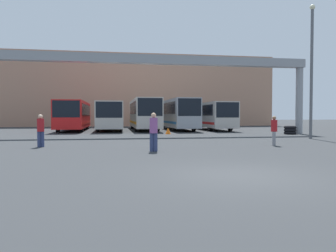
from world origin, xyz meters
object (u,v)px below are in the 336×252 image
(bus_slot_4, at_px, (212,114))
(pedestrian_mid_left, at_px, (274,130))
(pedestrian_near_center, at_px, (154,131))
(tire_stack, at_px, (290,130))
(bus_slot_1, at_px, (110,114))
(bus_slot_2, at_px, (144,113))
(pedestrian_far_center, at_px, (41,130))
(bus_slot_3, at_px, (177,113))
(bus_slot_0, at_px, (74,114))
(lamp_post, at_px, (312,67))
(traffic_cone, at_px, (168,131))

(bus_slot_4, height_order, pedestrian_mid_left, bus_slot_4)
(pedestrian_near_center, distance_m, tire_stack, 17.28)
(pedestrian_mid_left, height_order, pedestrian_near_center, pedestrian_near_center)
(bus_slot_1, relative_size, bus_slot_2, 0.95)
(bus_slot_4, height_order, pedestrian_far_center, bus_slot_4)
(bus_slot_3, bearing_deg, tire_stack, -52.28)
(bus_slot_0, distance_m, lamp_post, 23.47)
(bus_slot_1, bearing_deg, pedestrian_far_center, -100.32)
(bus_slot_4, relative_size, pedestrian_far_center, 6.03)
(pedestrian_near_center, distance_m, lamp_post, 13.89)
(bus_slot_3, distance_m, pedestrian_far_center, 21.32)
(bus_slot_1, height_order, bus_slot_3, bus_slot_3)
(traffic_cone, xyz_separation_m, tire_stack, (10.28, -1.92, 0.08))
(bus_slot_1, relative_size, bus_slot_4, 1.17)
(pedestrian_far_center, height_order, pedestrian_near_center, pedestrian_near_center)
(bus_slot_3, height_order, pedestrian_mid_left, bus_slot_3)
(bus_slot_4, relative_size, pedestrian_mid_left, 6.36)
(bus_slot_1, xyz_separation_m, pedestrian_mid_left, (8.91, -19.51, -0.87))
(bus_slot_1, distance_m, traffic_cone, 9.66)
(bus_slot_0, relative_size, bus_slot_3, 0.98)
(traffic_cone, bearing_deg, lamp_post, -38.07)
(bus_slot_0, bearing_deg, bus_slot_2, 2.24)
(bus_slot_2, distance_m, lamp_post, 18.72)
(bus_slot_2, relative_size, tire_stack, 11.97)
(bus_slot_2, relative_size, pedestrian_mid_left, 7.82)
(pedestrian_mid_left, bearing_deg, pedestrian_near_center, 130.23)
(bus_slot_2, height_order, pedestrian_near_center, bus_slot_2)
(bus_slot_1, bearing_deg, traffic_cone, -58.20)
(bus_slot_1, bearing_deg, tire_stack, -33.24)
(bus_slot_2, xyz_separation_m, pedestrian_mid_left, (5.18, -19.80, -1.07))
(bus_slot_2, distance_m, traffic_cone, 8.66)
(bus_slot_0, bearing_deg, lamp_post, -40.49)
(pedestrian_far_center, height_order, tire_stack, pedestrian_far_center)
(traffic_cone, bearing_deg, bus_slot_1, 121.80)
(bus_slot_0, xyz_separation_m, traffic_cone, (8.77, -8.11, -1.48))
(bus_slot_1, xyz_separation_m, lamp_post, (13.94, -15.10, 3.28))
(bus_slot_4, xyz_separation_m, pedestrian_near_center, (-9.04, -20.36, -0.80))
(bus_slot_0, relative_size, pedestrian_near_center, 6.79)
(traffic_cone, bearing_deg, tire_stack, -10.58)
(bus_slot_3, distance_m, traffic_cone, 8.74)
(pedestrian_near_center, height_order, lamp_post, lamp_post)
(bus_slot_0, xyz_separation_m, lamp_post, (17.68, -15.09, 3.24))
(bus_slot_2, height_order, lamp_post, lamp_post)
(bus_slot_3, relative_size, traffic_cone, 22.00)
(bus_slot_4, distance_m, traffic_cone, 9.62)
(bus_slot_0, bearing_deg, bus_slot_3, 0.60)
(tire_stack, distance_m, lamp_post, 7.00)
(bus_slot_2, distance_m, tire_stack, 15.60)
(tire_stack, bearing_deg, bus_slot_1, 146.76)
(pedestrian_far_center, distance_m, traffic_cone, 13.14)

